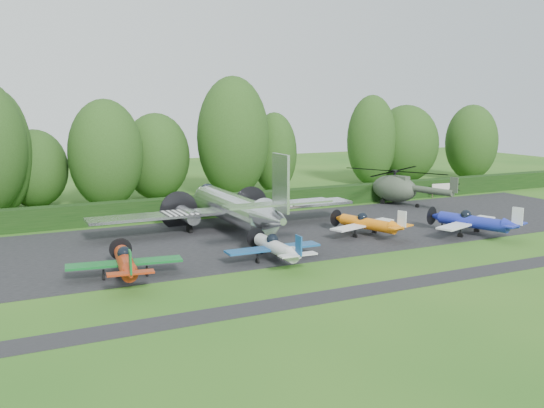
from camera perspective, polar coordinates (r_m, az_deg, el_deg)
name	(u,v)px	position (r m, az deg, el deg)	size (l,w,h in m)	color
ground	(350,261)	(43.33, 7.37, -5.39)	(160.00, 160.00, 0.00)	#255919
apron	(285,234)	(51.72, 1.28, -2.83)	(70.00, 18.00, 0.01)	black
taxiway_verge	(404,284)	(38.67, 12.29, -7.39)	(70.00, 2.00, 0.00)	black
hedgerow	(236,213)	(61.51, -3.42, -0.83)	(90.00, 1.60, 2.00)	black
transport_plane	(235,208)	(51.76, -3.54, -0.39)	(24.22, 18.57, 7.76)	silver
light_plane_red	(125,262)	(39.49, -13.65, -5.33)	(7.26, 7.64, 2.79)	#992A0E
light_plane_white	(276,247)	(42.41, 0.36, -4.08)	(6.97, 7.33, 2.68)	silver
light_plane_orange	(368,223)	(51.17, 8.99, -1.82)	(6.94, 7.29, 2.67)	orange
light_plane_blue	(473,221)	(53.48, 18.36, -1.57)	(7.65, 8.05, 2.94)	#19259A
helicopter	(395,186)	(67.39, 11.48, 1.66)	(11.71, 13.71, 3.77)	#3A4535
sign_board	(443,188)	(73.65, 15.77, 1.45)	(2.97, 0.11, 1.67)	#3F3326
tree_0	(372,140)	(82.57, 9.35, 5.94)	(6.57, 6.57, 12.02)	black
tree_1	(35,169)	(68.68, -21.43, 3.11)	(6.84, 6.84, 8.30)	black
tree_2	(106,154)	(65.93, -15.39, 4.56)	(7.75, 7.75, 11.45)	black
tree_3	(274,153)	(74.28, 0.20, 4.82)	(5.56, 5.56, 9.86)	black
tree_6	(406,144)	(86.11, 12.47, 5.55)	(9.01, 9.01, 10.70)	black
tree_7	(233,137)	(70.70, -3.69, 6.27)	(8.37, 8.37, 14.06)	black
tree_8	(471,142)	(91.57, 18.26, 5.53)	(7.32, 7.32, 10.71)	black
tree_9	(156,157)	(70.50, -10.86, 4.41)	(7.67, 7.67, 9.89)	black
tree_11	(0,152)	(65.86, -24.25, 4.46)	(6.08, 6.08, 12.40)	black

